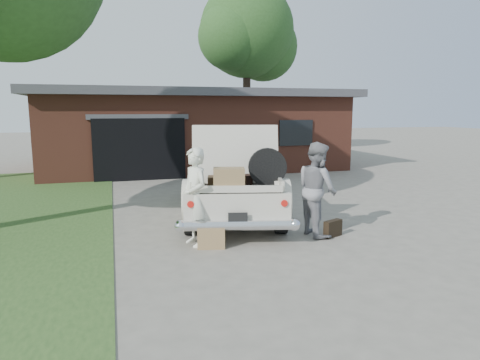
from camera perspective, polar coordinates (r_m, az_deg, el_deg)
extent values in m
plane|color=gray|center=(8.29, 1.20, -8.18)|extent=(90.00, 90.00, 0.00)
cube|color=brown|center=(19.35, -6.47, 6.35)|extent=(12.00, 7.00, 3.00)
cube|color=#4C4C51|center=(19.34, -6.56, 11.24)|extent=(12.80, 7.80, 0.30)
cube|color=black|center=(15.66, -13.22, 3.99)|extent=(3.20, 0.30, 2.20)
cube|color=#4C4C51|center=(15.53, -13.37, 8.20)|extent=(3.50, 0.12, 0.18)
cube|color=black|center=(17.00, 7.46, 6.26)|extent=(1.40, 0.08, 1.00)
cylinder|color=#38281E|center=(25.22, 0.90, 9.99)|extent=(0.44, 0.44, 5.55)
sphere|color=#2F5B25|center=(25.61, 0.92, 19.33)|extent=(5.32, 5.32, 5.32)
sphere|color=#2F5B25|center=(26.36, 3.15, 17.29)|extent=(3.99, 3.99, 3.99)
sphere|color=#2F5B25|center=(24.60, -1.08, 18.58)|extent=(3.72, 3.72, 3.72)
cube|color=beige|center=(10.35, -0.95, -0.92)|extent=(3.16, 5.52, 0.68)
cube|color=beige|center=(10.57, -1.01, 2.57)|extent=(2.16, 2.43, 0.54)
cube|color=black|center=(11.56, -1.17, 3.04)|extent=(1.58, 0.47, 0.46)
cube|color=black|center=(9.60, -0.82, 1.75)|extent=(1.58, 0.47, 0.46)
cylinder|color=black|center=(8.71, -6.60, -5.03)|extent=(0.39, 0.72, 0.69)
cylinder|color=black|center=(8.78, 5.44, -4.89)|extent=(0.39, 0.72, 0.69)
cylinder|color=black|center=(12.15, -5.54, -0.89)|extent=(0.39, 0.72, 0.69)
cylinder|color=black|center=(12.20, 3.07, -0.82)|extent=(0.39, 0.72, 0.69)
cylinder|color=silver|center=(7.82, -0.30, -6.08)|extent=(2.11, 0.69, 0.19)
cylinder|color=#A5140F|center=(7.81, -6.59, -3.18)|extent=(0.15, 0.13, 0.12)
cylinder|color=#A5140F|center=(7.88, 5.89, -3.05)|extent=(0.15, 0.13, 0.12)
cube|color=black|center=(7.76, -0.29, -5.01)|extent=(0.35, 0.10, 0.18)
cube|color=black|center=(8.35, -0.51, -0.92)|extent=(1.84, 1.49, 0.04)
cube|color=beige|center=(8.34, -6.22, -0.26)|extent=(0.33, 1.12, 0.19)
cube|color=beige|center=(8.40, 5.17, -0.17)|extent=(0.33, 1.12, 0.19)
cube|color=beige|center=(7.77, -0.33, -1.22)|extent=(1.63, 0.46, 0.12)
cube|color=beige|center=(8.68, -0.63, 3.47)|extent=(1.78, 0.75, 1.17)
cube|color=#412E1C|center=(8.37, -2.38, -0.12)|extent=(0.63, 0.49, 0.18)
cube|color=#96774C|center=(7.96, -1.48, 0.18)|extent=(0.65, 0.50, 0.40)
cube|color=black|center=(8.57, -0.47, 0.15)|extent=(0.70, 0.55, 0.19)
cylinder|color=black|center=(8.28, 3.67, 1.72)|extent=(0.76, 0.34, 0.74)
imported|color=silver|center=(7.90, -6.05, -2.27)|extent=(0.62, 0.77, 1.82)
imported|color=gray|center=(8.66, 10.25, -1.17)|extent=(0.77, 0.95, 1.87)
cube|color=#A07E51|center=(7.83, -3.86, -7.78)|extent=(0.52, 0.27, 0.38)
cube|color=black|center=(8.74, 12.28, -6.33)|extent=(0.45, 0.30, 0.33)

